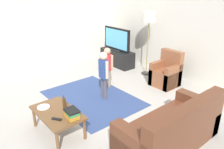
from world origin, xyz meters
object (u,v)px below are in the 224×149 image
at_px(tv, 117,39).
at_px(floor_lamp, 149,20).
at_px(child_near_tv, 107,64).
at_px(bottle, 64,104).
at_px(couch, 174,131).
at_px(child_center, 104,71).
at_px(plate, 43,107).
at_px(tv_stand, 117,58).
at_px(armchair, 167,74).
at_px(tv_remote, 57,119).
at_px(coffee_table, 57,114).
at_px(book_stack, 72,113).

xyz_separation_m(tv, floor_lamp, (1.12, 0.17, 0.70)).
relative_size(child_near_tv, bottle, 3.51).
bearing_deg(couch, bottle, -143.13).
relative_size(floor_lamp, child_center, 1.62).
bearing_deg(floor_lamp, plate, -79.49).
bearing_deg(child_center, couch, -5.46).
height_order(tv_stand, child_center, child_center).
height_order(floor_lamp, child_near_tv, floor_lamp).
xyz_separation_m(armchair, plate, (-0.23, -3.22, 0.13)).
height_order(couch, tv_remote, couch).
bearing_deg(tv, couch, -28.21).
height_order(tv, child_near_tv, tv).
xyz_separation_m(tv_stand, bottle, (2.08, -3.02, 0.30)).
xyz_separation_m(armchair, tv_remote, (0.27, -3.22, 0.13)).
xyz_separation_m(coffee_table, bottle, (0.05, 0.12, 0.17)).
bearing_deg(tv_remote, floor_lamp, 75.27).
bearing_deg(plate, child_near_tv, 108.73).
bearing_deg(bottle, book_stack, -3.40).
xyz_separation_m(armchair, child_center, (-0.46, -1.69, 0.36)).
bearing_deg(couch, tv_stand, 151.53).
height_order(tv, plate, tv).
height_order(bottle, tv_remote, bottle).
distance_m(tv_stand, coffee_table, 3.74).
bearing_deg(tv_stand, floor_lamp, 7.74).
relative_size(tv_stand, coffee_table, 1.20).
relative_size(couch, plate, 8.18).
distance_m(child_center, plate, 1.57).
height_order(tv, tv_remote, tv).
distance_m(tv_stand, floor_lamp, 1.72).
height_order(floor_lamp, coffee_table, floor_lamp).
bearing_deg(book_stack, child_near_tv, 125.83).
xyz_separation_m(floor_lamp, tv_remote, (1.13, -3.41, -1.11)).
xyz_separation_m(couch, armchair, (-1.57, 1.88, 0.01)).
height_order(child_near_tv, child_center, child_center).
height_order(couch, coffee_table, couch).
relative_size(tv, couch, 0.61).
distance_m(child_center, tv_remote, 1.71).
bearing_deg(floor_lamp, coffee_table, -74.51).
relative_size(couch, floor_lamp, 1.01).
xyz_separation_m(tv_stand, plate, (1.75, -3.26, 0.18)).
bearing_deg(tv_remote, tv, 91.69).
bearing_deg(coffee_table, bottle, 67.38).
bearing_deg(child_center, tv, 131.60).
bearing_deg(tv, tv_stand, 90.00).
relative_size(child_center, book_stack, 3.78).
bearing_deg(tv, tv_remote, -55.21).
xyz_separation_m(tv_stand, couch, (3.54, -1.92, 0.05)).
distance_m(tv, tv_remote, 3.96).
bearing_deg(armchair, child_near_tv, -126.44).
relative_size(tv, floor_lamp, 0.62).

